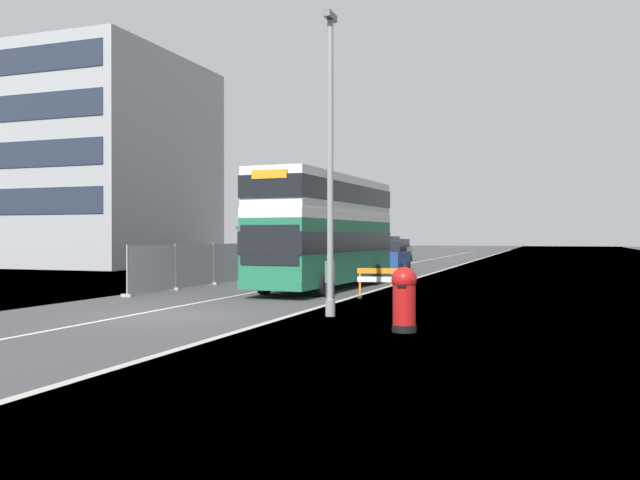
{
  "coord_description": "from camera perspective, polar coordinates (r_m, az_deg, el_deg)",
  "views": [
    {
      "loc": [
        10.84,
        -16.89,
        2.37
      ],
      "look_at": [
        2.25,
        7.06,
        2.2
      ],
      "focal_mm": 37.44,
      "sensor_mm": 36.0,
      "label": 1
    }
  ],
  "objects": [
    {
      "name": "bare_tree_far_verge_mid",
      "position": [
        65.16,
        0.39,
        0.02
      ],
      "size": [
        2.09,
        2.75,
        4.63
      ],
      "color": "#4C3D2D",
      "rests_on": "ground"
    },
    {
      "name": "lamppost_foreground",
      "position": [
        19.61,
        0.88,
        5.77
      ],
      "size": [
        0.29,
        0.7,
        8.89
      ],
      "color": "gray",
      "rests_on": "ground"
    },
    {
      "name": "roadworks_barrier",
      "position": [
        25.19,
        5.46,
        -3.34
      ],
      "size": [
        1.98,
        0.76,
        1.14
      ],
      "color": "orange",
      "rests_on": "ground"
    },
    {
      "name": "double_decker_bus",
      "position": [
        29.55,
        0.52,
        0.91
      ],
      "size": [
        3.23,
        11.42,
        4.96
      ],
      "color": "#1E6B47",
      "rests_on": "ground"
    },
    {
      "name": "backdrop_office_block",
      "position": [
        59.56,
        -21.21,
        5.99
      ],
      "size": [
        21.79,
        15.86,
        16.43
      ],
      "color": "#9EA0A3",
      "rests_on": "ground"
    },
    {
      "name": "red_pillar_postbox",
      "position": [
        16.55,
        7.21,
        -4.8
      ],
      "size": [
        0.63,
        0.63,
        1.6
      ],
      "color": "black",
      "rests_on": "ground"
    },
    {
      "name": "bare_tree_far_verge_near",
      "position": [
        52.45,
        -6.17,
        0.15
      ],
      "size": [
        1.97,
        2.23,
        5.22
      ],
      "color": "#4C3D2D",
      "rests_on": "ground"
    },
    {
      "name": "car_receding_mid",
      "position": [
        53.32,
        5.72,
        -1.0
      ],
      "size": [
        1.97,
        4.0,
        2.31
      ],
      "color": "slate",
      "rests_on": "ground"
    },
    {
      "name": "ground",
      "position": [
        20.01,
        -11.13,
        -6.57
      ],
      "size": [
        140.0,
        280.0,
        0.1
      ],
      "color": "#424244"
    },
    {
      "name": "car_receding_far",
      "position": [
        61.29,
        6.72,
        -0.93
      ],
      "size": [
        1.94,
        4.02,
        2.06
      ],
      "color": "gray",
      "rests_on": "ground"
    },
    {
      "name": "car_oncoming_near",
      "position": [
        44.44,
        6.08,
        -1.45
      ],
      "size": [
        2.04,
        3.81,
        2.02
      ],
      "color": "navy",
      "rests_on": "ground"
    },
    {
      "name": "construction_site_fence",
      "position": [
        35.49,
        -6.46,
        -1.89
      ],
      "size": [
        0.44,
        20.6,
        2.02
      ],
      "color": "#A8AAAD",
      "rests_on": "ground"
    },
    {
      "name": "bare_tree_far_verge_far",
      "position": [
        78.66,
        3.86,
        0.56
      ],
      "size": [
        2.18,
        2.77,
        4.62
      ],
      "color": "#4C3D2D",
      "rests_on": "ground"
    },
    {
      "name": "pedestrian_at_kerb",
      "position": [
        21.06,
        0.87,
        -3.62
      ],
      "size": [
        0.34,
        0.34,
        1.79
      ],
      "color": "#2D3342",
      "rests_on": "ground"
    }
  ]
}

